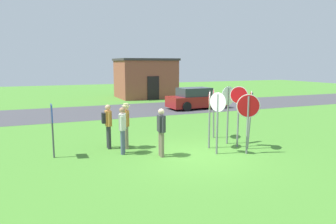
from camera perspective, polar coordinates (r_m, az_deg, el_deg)
The scene contains 16 objects.
ground_plane at distance 11.30m, azimuth 5.54°, elevation -7.81°, with size 80.00×80.00×0.00m, color #47842D.
street_asphalt at distance 21.96m, azimuth -8.86°, elevation 0.26°, with size 60.00×6.40×0.01m, color #424247.
building_background at distance 30.15m, azimuth -4.14°, elevation 6.16°, with size 5.31×4.52×3.68m.
parked_car_on_street at distance 22.76m, azimuth 5.17°, elevation 2.37°, with size 4.37×2.15×1.51m.
stop_sign_nearest at distance 13.70m, azimuth 8.27°, elevation 1.37°, with size 0.44×0.74×2.15m.
stop_sign_tallest at distance 12.33m, azimuth 12.66°, elevation 0.98°, with size 0.52×0.47×2.37m.
stop_sign_leaning_left at distance 11.97m, azimuth 7.54°, elevation 0.35°, with size 0.40×0.57×2.19m.
stop_sign_far_back at distance 11.23m, azimuth 8.99°, elevation -0.14°, with size 0.27×0.64×2.22m.
stop_sign_rear_left at distance 12.75m, azimuth 10.82°, elevation 1.29°, with size 0.73×0.19×2.33m.
stop_sign_leaning_right at distance 12.15m, azimuth 14.67°, elevation 0.31°, with size 0.41×0.58×2.22m.
stop_sign_center_cluster at distance 11.46m, azimuth 14.31°, elevation -0.20°, with size 0.78×0.34×2.16m.
person_in_blue at distance 12.14m, azimuth -10.87°, elevation -2.00°, with size 0.36×0.57×1.69m.
person_near_signs at distance 11.33m, azimuth -8.25°, elevation -2.85°, with size 0.33×0.54×1.69m.
person_holding_notes at distance 10.91m, azimuth -1.23°, elevation -3.22°, with size 0.26×0.57×1.69m.
person_on_left at distance 12.03m, azimuth -7.58°, elevation -2.00°, with size 0.32×0.56×1.74m.
info_panel_leftmost at distance 11.38m, azimuth -20.29°, elevation -1.57°, with size 0.06×0.60×1.86m.
Camera 1 is at (-5.15, -9.53, 3.22)m, focal length 33.61 mm.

